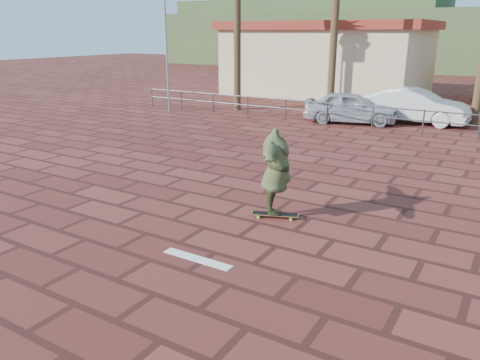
% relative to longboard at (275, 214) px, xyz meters
% --- Properties ---
extents(ground, '(120.00, 120.00, 0.00)m').
position_rel_longboard_xyz_m(ground, '(-1.00, -1.26, -0.08)').
color(ground, maroon).
rests_on(ground, ground).
extents(paint_stripe, '(1.40, 0.22, 0.01)m').
position_rel_longboard_xyz_m(paint_stripe, '(-0.30, -2.46, -0.08)').
color(paint_stripe, white).
rests_on(paint_stripe, ground).
extents(guardrail, '(24.06, 0.06, 1.00)m').
position_rel_longboard_xyz_m(guardrail, '(-1.00, 10.74, 0.60)').
color(guardrail, '#47494F').
rests_on(guardrail, ground).
extents(flagpole, '(1.30, 0.10, 8.00)m').
position_rel_longboard_xyz_m(flagpole, '(-10.87, 9.74, 4.56)').
color(flagpole, gray).
rests_on(flagpole, ground).
extents(building_west, '(12.60, 7.60, 4.50)m').
position_rel_longboard_xyz_m(building_west, '(-7.00, 20.74, 2.20)').
color(building_west, beige).
rests_on(building_west, ground).
extents(hill_front, '(70.00, 18.00, 6.00)m').
position_rel_longboard_xyz_m(hill_front, '(-1.00, 48.74, 2.92)').
color(hill_front, '#384C28').
rests_on(hill_front, ground).
extents(hill_back, '(35.00, 14.00, 8.00)m').
position_rel_longboard_xyz_m(hill_back, '(-23.00, 54.74, 3.92)').
color(hill_back, '#384C28').
rests_on(hill_back, ground).
extents(longboard, '(1.04, 0.58, 0.10)m').
position_rel_longboard_xyz_m(longboard, '(0.00, 0.00, 0.00)').
color(longboard, olive).
rests_on(longboard, ground).
extents(skateboarder, '(1.54, 2.39, 1.90)m').
position_rel_longboard_xyz_m(skateboarder, '(0.00, -0.00, 0.97)').
color(skateboarder, '#424B28').
rests_on(skateboarder, longboard).
extents(car_silver, '(4.34, 2.56, 1.39)m').
position_rel_longboard_xyz_m(car_silver, '(-2.28, 11.74, 0.61)').
color(car_silver, '#B3B4BA').
rests_on(car_silver, ground).
extents(car_white, '(4.64, 1.79, 1.51)m').
position_rel_longboard_xyz_m(car_white, '(0.13, 13.20, 0.67)').
color(car_white, silver).
rests_on(car_white, ground).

